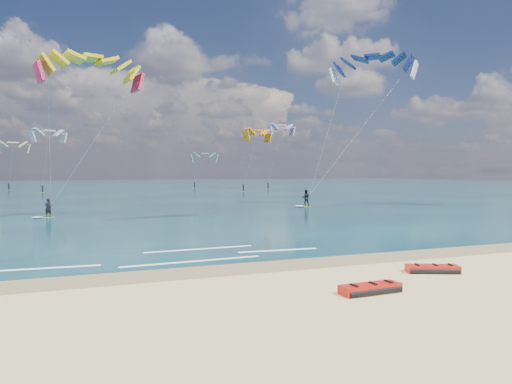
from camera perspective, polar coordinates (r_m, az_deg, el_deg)
ground at (r=55.58m, az=-15.64°, el=-1.74°), size 320.00×320.00×0.00m
wet_sand_strip at (r=19.28m, az=-5.96°, el=-9.78°), size 320.00×2.40×0.01m
sea at (r=119.39m, az=-18.30°, el=0.52°), size 320.00×200.00×0.04m
packed_kite_left at (r=16.31m, az=14.09°, el=-12.16°), size 2.39×1.08×0.36m
packed_kite_mid at (r=20.22m, az=21.18°, el=-9.37°), size 2.45×1.76×0.36m
kitesurfer_main at (r=41.22m, az=-22.27°, el=7.13°), size 10.80×7.94×14.69m
kitesurfer_far at (r=53.10m, az=10.62°, el=8.59°), size 13.78×8.61×18.76m
shoreline_foam at (r=22.24m, az=-9.92°, el=-8.02°), size 16.44×3.62×0.01m
distant_kites at (r=94.85m, az=-19.62°, el=3.52°), size 88.50×35.42×14.19m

